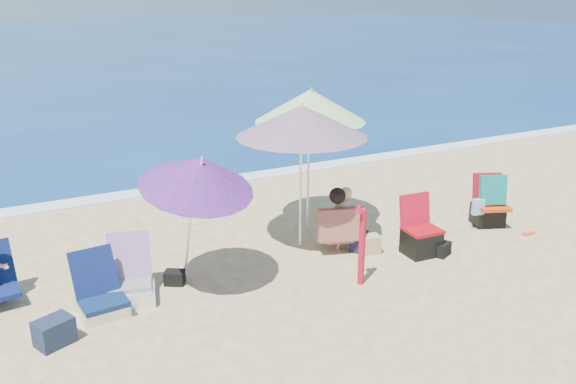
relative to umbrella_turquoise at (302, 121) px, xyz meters
name	(u,v)px	position (x,y,z in m)	size (l,w,h in m)	color
ground	(342,288)	(-0.18, -1.49, -1.97)	(120.00, 120.00, 0.00)	#D8BC84
sea	(26,43)	(-0.18, 43.51, -2.02)	(120.00, 80.00, 0.12)	navy
foam	(209,183)	(-0.18, 3.61, -1.95)	(120.00, 0.50, 0.04)	white
umbrella_turquoise	(302,121)	(0.00, 0.00, 0.00)	(1.95, 1.95, 2.23)	white
umbrella_striped	(310,106)	(0.48, 0.59, 0.09)	(2.03, 2.03, 2.35)	white
umbrella_blue	(198,173)	(-1.85, -0.71, -0.34)	(1.78, 1.82, 1.99)	white
furled_umbrella	(361,240)	(0.09, -1.50, -1.32)	(0.19, 0.13, 1.18)	red
chair_navy	(100,298)	(-3.16, -0.67, -1.76)	(0.60, 0.73, 0.76)	#0D224D
chair_rainbow	(131,283)	(-2.74, -0.44, -1.76)	(0.72, 0.87, 0.79)	#CC6F48
camp_chair_left	(420,237)	(1.45, -1.09, -1.70)	(0.54, 0.54, 0.89)	#A10B11
camp_chair_right	(488,207)	(3.20, -0.71, -1.64)	(0.73, 0.71, 0.91)	#C4380E
person_center	(342,220)	(0.46, -0.45, -1.47)	(0.81, 0.72, 1.02)	tan
bag_navy_a	(54,332)	(-3.76, -1.13, -1.81)	(0.48, 0.42, 0.31)	#1A233A
bag_black_a	(175,278)	(-2.13, -0.34, -1.87)	(0.32, 0.30, 0.19)	black
bag_tan	(369,244)	(0.79, -0.71, -1.83)	(0.36, 0.29, 0.27)	tan
bag_navy_b	(363,242)	(0.75, -0.60, -1.83)	(0.44, 0.40, 0.27)	#181936
bag_black_b	(442,249)	(1.69, -1.31, -1.86)	(0.32, 0.28, 0.21)	black
orange_item	(529,234)	(3.50, -1.34, -1.95)	(0.21, 0.10, 0.03)	#F44519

